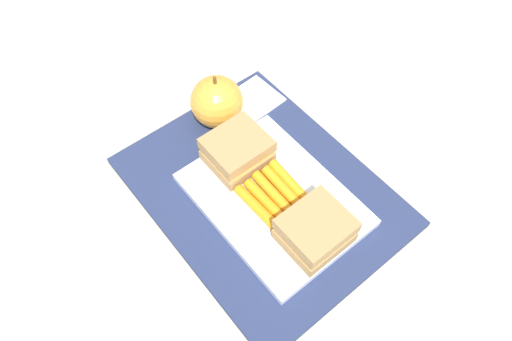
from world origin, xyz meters
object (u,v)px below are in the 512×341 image
object	(u,v)px
carrot_sticks_bundle	(273,194)
sandwich_half_right	(237,151)
paper_napkin	(255,98)
food_tray	(274,199)
apple	(217,102)
sandwich_half_left	(315,230)

from	to	relation	value
carrot_sticks_bundle	sandwich_half_right	bearing A→B (deg)	-0.23
sandwich_half_right	paper_napkin	xyz separation A→B (m)	(0.08, -0.10, -0.03)
food_tray	sandwich_half_right	world-z (taller)	sandwich_half_right
apple	carrot_sticks_bundle	bearing A→B (deg)	169.87
apple	sandwich_half_right	bearing A→B (deg)	161.34
sandwich_half_left	sandwich_half_right	distance (m)	0.16
food_tray	paper_napkin	bearing A→B (deg)	-31.24
food_tray	sandwich_half_right	size ratio (longest dim) A/B	2.88
apple	paper_napkin	bearing A→B (deg)	-92.54
sandwich_half_left	paper_napkin	distance (m)	0.26
food_tray	apple	distance (m)	0.17
sandwich_half_left	paper_napkin	xyz separation A→B (m)	(0.24, -0.10, -0.03)
food_tray	apple	bearing A→B (deg)	-9.99
food_tray	carrot_sticks_bundle	distance (m)	0.01
apple	sandwich_half_left	bearing A→B (deg)	173.20
food_tray	sandwich_half_left	xyz separation A→B (m)	(-0.08, 0.00, 0.03)
food_tray	paper_napkin	size ratio (longest dim) A/B	3.29
sandwich_half_right	paper_napkin	distance (m)	0.13
sandwich_half_right	apple	distance (m)	0.09
food_tray	carrot_sticks_bundle	world-z (taller)	carrot_sticks_bundle
food_tray	sandwich_half_left	size ratio (longest dim) A/B	2.88
food_tray	apple	world-z (taller)	apple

